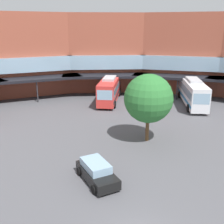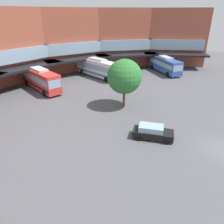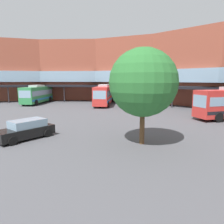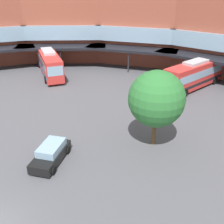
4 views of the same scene
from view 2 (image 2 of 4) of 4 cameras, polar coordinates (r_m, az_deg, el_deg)
name	(u,v)px [view 2 (image 2 of 4)]	position (r m, az deg, el deg)	size (l,w,h in m)	color
ground_plane	(223,150)	(24.52, 27.90, -9.13)	(128.64, 128.64, 0.00)	#515156
station_building	(18,59)	(33.89, -24.07, 12.94)	(84.49, 38.60, 13.61)	#9E4C38
bus_1	(165,65)	(50.61, 14.20, 12.39)	(9.14, 9.14, 3.61)	#2D519E
bus_2	(41,79)	(39.76, -18.82, 8.50)	(6.08, 10.87, 3.88)	red
bus_3	(98,68)	(45.67, -3.92, 11.95)	(6.11, 11.99, 3.96)	white
parked_car	(152,132)	(23.68, 10.93, -5.41)	(2.79, 4.70, 1.53)	black
plaza_tree	(124,77)	(29.93, 3.40, 9.55)	(4.91, 4.91, 6.96)	brown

